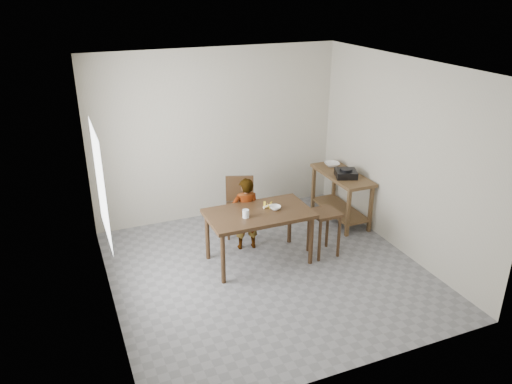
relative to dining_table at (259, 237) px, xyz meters
name	(u,v)px	position (x,y,z in m)	size (l,w,h in m)	color
floor	(267,273)	(0.00, -0.30, -0.40)	(4.00, 4.00, 0.04)	slate
ceiling	(270,65)	(0.00, -0.30, 2.35)	(4.00, 4.00, 0.04)	white
wall_back	(217,135)	(0.00, 1.72, 0.98)	(4.00, 0.04, 2.70)	beige
wall_front	(360,254)	(0.00, -2.32, 0.98)	(4.00, 0.04, 2.70)	beige
wall_left	(99,204)	(-2.02, -0.30, 0.98)	(0.04, 4.00, 2.70)	beige
wall_right	(402,157)	(2.02, -0.30, 0.98)	(0.04, 4.00, 2.70)	beige
window_pane	(100,184)	(-1.97, -0.10, 1.12)	(0.02, 1.10, 1.30)	silver
dining_table	(259,237)	(0.00, 0.00, 0.00)	(1.40, 0.80, 0.75)	#3C2716
prep_counter	(341,197)	(1.72, 0.70, 0.03)	(0.50, 1.20, 0.80)	brown
child	(246,214)	(-0.03, 0.42, 0.17)	(0.40, 0.26, 1.08)	white
dining_chair	(240,208)	(0.05, 0.85, 0.06)	(0.42, 0.42, 0.88)	#3C2716
stool	(324,233)	(0.92, -0.16, -0.04)	(0.37, 0.37, 0.66)	#3C2716
glass_tumbler	(246,214)	(-0.22, -0.09, 0.43)	(0.09, 0.09, 0.11)	white
small_bowl	(275,208)	(0.24, -0.01, 0.40)	(0.15, 0.15, 0.05)	white
banana	(268,206)	(0.17, 0.08, 0.40)	(0.16, 0.11, 0.06)	#D7C449
serving_bowl	(332,164)	(1.74, 1.06, 0.46)	(0.24, 0.24, 0.06)	white
gas_burner	(346,174)	(1.69, 0.56, 0.48)	(0.32, 0.32, 0.11)	black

